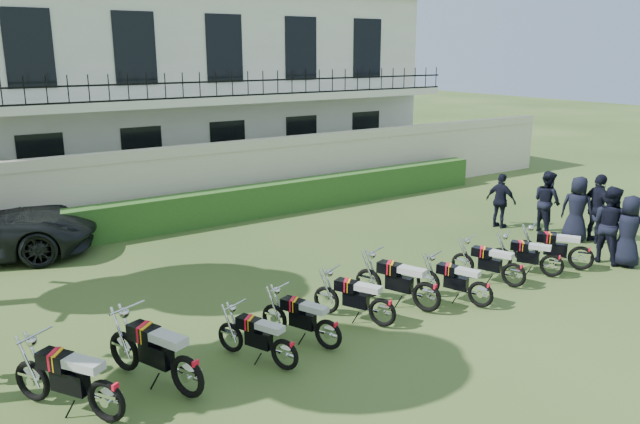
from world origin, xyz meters
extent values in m
plane|color=#2A431A|center=(0.00, 0.00, 0.00)|extent=(100.00, 100.00, 0.00)
cube|color=beige|center=(0.00, 8.00, 1.00)|extent=(30.00, 0.30, 2.00)
cube|color=beige|center=(0.00, 8.00, 2.15)|extent=(30.00, 0.35, 0.30)
cube|color=#21491A|center=(1.00, 7.20, 0.50)|extent=(18.00, 0.60, 1.00)
cube|color=silver|center=(0.00, 14.00, 3.50)|extent=(20.00, 8.00, 7.00)
cube|color=silver|center=(0.00, 9.30, 3.50)|extent=(20.00, 1.40, 0.25)
cube|color=black|center=(0.00, 8.65, 4.10)|extent=(20.00, 0.05, 0.05)
cube|color=black|center=(0.00, 8.65, 3.65)|extent=(20.00, 0.05, 0.05)
cube|color=black|center=(-4.50, 10.02, 1.60)|extent=(1.30, 0.12, 2.20)
cube|color=black|center=(-4.50, 10.02, 5.10)|extent=(1.30, 0.12, 2.20)
cube|color=black|center=(-1.50, 10.02, 1.60)|extent=(1.30, 0.12, 2.20)
cube|color=black|center=(-1.50, 10.02, 5.10)|extent=(1.30, 0.12, 2.20)
cube|color=black|center=(1.50, 10.02, 1.60)|extent=(1.30, 0.12, 2.20)
cube|color=black|center=(1.50, 10.02, 5.10)|extent=(1.30, 0.12, 2.20)
cube|color=black|center=(4.50, 10.02, 1.60)|extent=(1.30, 0.12, 2.20)
cube|color=black|center=(4.50, 10.02, 5.10)|extent=(1.30, 0.12, 2.20)
cube|color=black|center=(7.50, 10.02, 1.60)|extent=(1.30, 0.12, 2.20)
cube|color=black|center=(7.50, 10.02, 5.10)|extent=(1.30, 0.12, 2.20)
torus|color=black|center=(-5.55, -2.09, 0.32)|extent=(0.43, 0.60, 0.65)
torus|color=black|center=(-6.30, -0.93, 0.32)|extent=(0.43, 0.60, 0.65)
cube|color=black|center=(-5.90, -1.56, 0.48)|extent=(0.48, 0.59, 0.32)
cube|color=black|center=(-6.03, -1.35, 0.77)|extent=(0.49, 0.55, 0.23)
cube|color=red|center=(-6.03, -1.35, 0.78)|extent=(0.24, 0.28, 0.24)
cube|color=#F9A90D|center=(-6.00, -1.40, 0.78)|extent=(0.22, 0.26, 0.24)
cube|color=#B2B2B2|center=(-5.74, -1.80, 0.81)|extent=(0.53, 0.63, 0.13)
cylinder|color=silver|center=(-6.22, -1.07, 1.08)|extent=(0.55, 0.37, 0.03)
torus|color=black|center=(-4.48, -2.20, 0.33)|extent=(0.34, 0.66, 0.67)
torus|color=black|center=(-5.01, -0.86, 0.33)|extent=(0.34, 0.66, 0.67)
cube|color=black|center=(-4.73, -1.58, 0.50)|extent=(0.41, 0.64, 0.33)
cube|color=black|center=(-4.82, -1.35, 0.80)|extent=(0.45, 0.57, 0.24)
cube|color=red|center=(-4.82, -1.35, 0.81)|extent=(0.28, 0.26, 0.25)
cube|color=#F9A90D|center=(-4.80, -1.41, 0.81)|extent=(0.26, 0.24, 0.25)
cube|color=#B2B2B2|center=(-4.62, -1.86, 0.84)|extent=(0.47, 0.66, 0.13)
cylinder|color=silver|center=(-4.95, -1.02, 1.13)|extent=(0.63, 0.28, 0.03)
torus|color=black|center=(-2.89, -2.14, 0.26)|extent=(0.29, 0.53, 0.54)
torus|color=black|center=(-3.35, -1.09, 0.26)|extent=(0.29, 0.53, 0.54)
cube|color=black|center=(-3.10, -1.65, 0.40)|extent=(0.34, 0.51, 0.26)
cube|color=black|center=(-3.18, -1.47, 0.63)|extent=(0.37, 0.46, 0.19)
cube|color=red|center=(-3.18, -1.47, 0.64)|extent=(0.22, 0.21, 0.20)
cube|color=#F9A90D|center=(-3.16, -1.52, 0.64)|extent=(0.20, 0.20, 0.20)
cube|color=#B2B2B2|center=(-3.01, -1.87, 0.67)|extent=(0.39, 0.53, 0.11)
cylinder|color=silver|center=(-3.29, -1.21, 0.90)|extent=(0.50, 0.23, 0.03)
torus|color=black|center=(-1.90, -1.96, 0.27)|extent=(0.28, 0.54, 0.55)
torus|color=black|center=(-2.35, -0.87, 0.27)|extent=(0.28, 0.54, 0.55)
cube|color=black|center=(-2.11, -1.46, 0.41)|extent=(0.34, 0.52, 0.27)
cube|color=black|center=(-2.19, -1.27, 0.65)|extent=(0.37, 0.47, 0.20)
cube|color=red|center=(-2.19, -1.27, 0.66)|extent=(0.23, 0.22, 0.21)
cube|color=#F9A90D|center=(-2.17, -1.32, 0.66)|extent=(0.21, 0.20, 0.21)
cube|color=#B2B2B2|center=(-2.02, -1.68, 0.69)|extent=(0.39, 0.54, 0.11)
cylinder|color=silver|center=(-2.30, -1.00, 0.92)|extent=(0.51, 0.23, 0.03)
torus|color=black|center=(-0.50, -1.76, 0.28)|extent=(0.32, 0.54, 0.56)
torus|color=black|center=(-1.03, -0.68, 0.28)|extent=(0.32, 0.54, 0.56)
cube|color=black|center=(-0.74, -1.26, 0.42)|extent=(0.37, 0.53, 0.28)
cube|color=black|center=(-0.84, -1.07, 0.67)|extent=(0.40, 0.48, 0.20)
cube|color=red|center=(-0.84, -1.07, 0.67)|extent=(0.23, 0.23, 0.21)
cube|color=#F9A90D|center=(-0.81, -1.12, 0.67)|extent=(0.21, 0.21, 0.21)
cube|color=#B2B2B2|center=(-0.63, -1.49, 0.70)|extent=(0.42, 0.55, 0.11)
cylinder|color=silver|center=(-0.97, -0.80, 0.94)|extent=(0.51, 0.27, 0.03)
torus|color=black|center=(0.63, -1.80, 0.31)|extent=(0.31, 0.62, 0.62)
torus|color=black|center=(0.15, -0.56, 0.31)|extent=(0.31, 0.62, 0.62)
cube|color=black|center=(0.41, -1.23, 0.46)|extent=(0.38, 0.59, 0.31)
cube|color=black|center=(0.33, -1.01, 0.74)|extent=(0.41, 0.53, 0.23)
cube|color=red|center=(0.33, -1.01, 0.75)|extent=(0.26, 0.24, 0.24)
cube|color=#F9A90D|center=(0.35, -1.06, 0.75)|extent=(0.24, 0.22, 0.24)
cube|color=#B2B2B2|center=(0.51, -1.48, 0.78)|extent=(0.43, 0.61, 0.12)
cylinder|color=silver|center=(0.21, -0.70, 1.04)|extent=(0.58, 0.25, 0.03)
torus|color=black|center=(1.66, -2.16, 0.27)|extent=(0.26, 0.54, 0.55)
torus|color=black|center=(1.26, -1.07, 0.27)|extent=(0.26, 0.54, 0.55)
cube|color=black|center=(1.48, -1.65, 0.40)|extent=(0.32, 0.52, 0.27)
cube|color=black|center=(1.41, -1.46, 0.64)|extent=(0.36, 0.46, 0.20)
cube|color=red|center=(1.41, -1.46, 0.65)|extent=(0.23, 0.21, 0.21)
cube|color=#F9A90D|center=(1.43, -1.51, 0.65)|extent=(0.21, 0.19, 0.21)
cube|color=#B2B2B2|center=(1.56, -1.88, 0.68)|extent=(0.37, 0.54, 0.11)
cylinder|color=silver|center=(1.31, -1.19, 0.91)|extent=(0.51, 0.21, 0.03)
torus|color=black|center=(3.11, -1.81, 0.27)|extent=(0.27, 0.55, 0.56)
torus|color=black|center=(2.69, -0.70, 0.27)|extent=(0.27, 0.55, 0.56)
cube|color=black|center=(2.92, -1.30, 0.41)|extent=(0.33, 0.53, 0.27)
cube|color=black|center=(2.84, -1.10, 0.66)|extent=(0.36, 0.47, 0.20)
cube|color=red|center=(2.84, -1.10, 0.67)|extent=(0.23, 0.21, 0.21)
cube|color=#F9A90D|center=(2.86, -1.15, 0.67)|extent=(0.22, 0.19, 0.21)
cube|color=#B2B2B2|center=(3.00, -1.53, 0.69)|extent=(0.38, 0.55, 0.11)
cylinder|color=silver|center=(2.74, -0.83, 0.93)|extent=(0.52, 0.22, 0.03)
torus|color=black|center=(4.43, -1.81, 0.26)|extent=(0.34, 0.50, 0.54)
torus|color=black|center=(3.85, -0.82, 0.26)|extent=(0.34, 0.50, 0.54)
cube|color=black|center=(4.17, -1.35, 0.40)|extent=(0.38, 0.50, 0.26)
cube|color=black|center=(4.06, -1.18, 0.63)|extent=(0.40, 0.46, 0.19)
cube|color=red|center=(4.06, -1.18, 0.64)|extent=(0.21, 0.23, 0.20)
cube|color=#F9A90D|center=(4.09, -1.22, 0.64)|extent=(0.19, 0.21, 0.20)
cube|color=#B2B2B2|center=(4.29, -1.56, 0.67)|extent=(0.43, 0.53, 0.11)
cylinder|color=silver|center=(3.92, -0.93, 0.90)|extent=(0.47, 0.29, 0.03)
torus|color=black|center=(5.43, -1.94, 0.29)|extent=(0.38, 0.54, 0.59)
torus|color=black|center=(4.77, -0.88, 0.29)|extent=(0.38, 0.54, 0.59)
cube|color=black|center=(5.13, -1.45, 0.43)|extent=(0.43, 0.54, 0.29)
cube|color=black|center=(5.01, -1.26, 0.69)|extent=(0.44, 0.50, 0.21)
cube|color=red|center=(5.01, -1.26, 0.70)|extent=(0.22, 0.25, 0.22)
cube|color=#F9A90D|center=(5.04, -1.31, 0.70)|extent=(0.20, 0.23, 0.22)
cube|color=#B2B2B2|center=(5.26, -1.67, 0.73)|extent=(0.48, 0.57, 0.12)
cylinder|color=silver|center=(4.85, -1.00, 0.98)|extent=(0.50, 0.33, 0.03)
imported|color=black|center=(6.30, -1.79, 0.87)|extent=(0.81, 0.99, 1.74)
imported|color=black|center=(6.20, -1.35, 0.95)|extent=(0.79, 0.98, 1.90)
imported|color=black|center=(7.45, -0.25, 0.94)|extent=(0.74, 1.18, 1.88)
imported|color=black|center=(7.12, 0.15, 0.89)|extent=(0.82, 1.01, 1.78)
imported|color=black|center=(7.19, 1.16, 0.88)|extent=(0.85, 0.99, 1.77)
imported|color=black|center=(6.44, 2.17, 0.80)|extent=(0.56, 0.99, 1.60)
camera|label=1|loc=(-7.74, -9.55, 5.07)|focal=35.00mm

